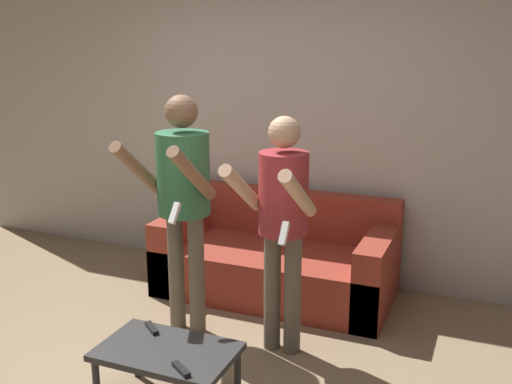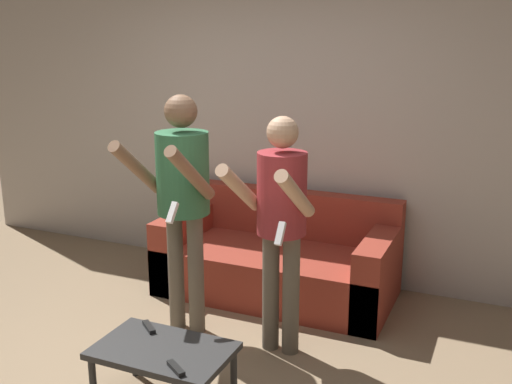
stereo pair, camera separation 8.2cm
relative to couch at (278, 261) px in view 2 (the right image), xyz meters
name	(u,v)px [view 2 (the right image)]	position (x,y,z in m)	size (l,w,h in m)	color
wall_back	(279,117)	(-0.19, 0.47, 1.09)	(6.40, 0.06, 2.70)	beige
couch	(278,261)	(0.00, 0.00, 0.00)	(1.82, 0.88, 0.77)	#9E3828
person_standing_left	(182,188)	(-0.35, -0.87, 0.77)	(0.47, 0.69, 1.65)	#6B6051
person_standing_right	(280,212)	(0.35, -0.87, 0.69)	(0.43, 0.67, 1.55)	#6B6051
coffee_table	(163,355)	(-0.01, -1.69, 0.05)	(0.75, 0.47, 0.36)	#2D2D2D
remote_near	(176,368)	(0.17, -1.85, 0.11)	(0.14, 0.11, 0.02)	black
remote_far	(149,327)	(-0.20, -1.53, 0.11)	(0.14, 0.12, 0.02)	black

